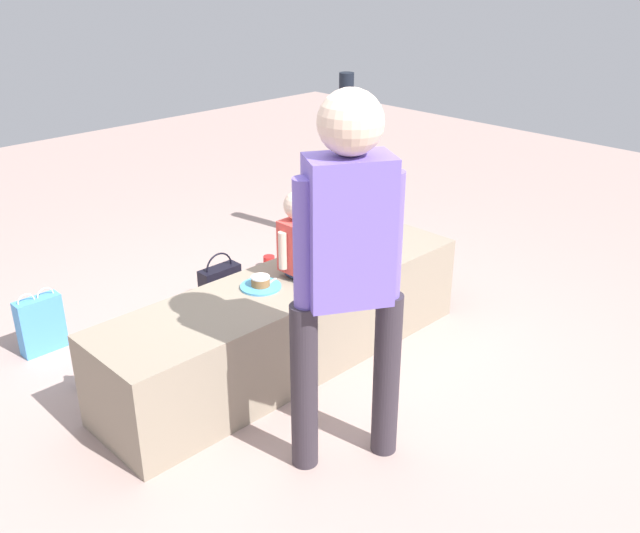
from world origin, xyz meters
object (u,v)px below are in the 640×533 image
object	(u,v)px
cake_plate	(261,284)
gift_bag	(41,324)
water_bottle_far_side	(100,356)
party_cup_red	(269,262)
child_seated	(301,239)
cake_box_white	(306,291)
handbag_black_leather	(220,284)
water_bottle_near_gift	(82,373)
adult_standing	(348,255)

from	to	relation	value
cake_plate	gift_bag	xyz separation A→B (m)	(-0.79, 1.06, -0.36)
water_bottle_far_side	party_cup_red	bearing A→B (deg)	14.96
child_seated	water_bottle_far_side	xyz separation A→B (m)	(-0.94, 0.64, -0.62)
cake_plate	water_bottle_far_side	bearing A→B (deg)	137.82
cake_box_white	handbag_black_leather	world-z (taller)	handbag_black_leather
child_seated	gift_bag	distance (m)	1.62
water_bottle_far_side	water_bottle_near_gift	bearing A→B (deg)	-158.03
child_seated	cake_plate	xyz separation A→B (m)	(-0.26, 0.04, -0.19)
water_bottle_far_side	cake_box_white	distance (m)	1.45
adult_standing	cake_box_white	distance (m)	1.89
water_bottle_far_side	handbag_black_leather	distance (m)	1.03
handbag_black_leather	gift_bag	bearing A→B (deg)	168.23
cake_box_white	handbag_black_leather	xyz separation A→B (m)	(-0.44, 0.36, 0.07)
cake_plate	gift_bag	bearing A→B (deg)	126.53
cake_plate	party_cup_red	xyz separation A→B (m)	(0.93, 1.03, -0.49)
cake_plate	water_bottle_near_gift	xyz separation A→B (m)	(-0.81, 0.55, -0.45)
child_seated	cake_box_white	world-z (taller)	child_seated
gift_bag	water_bottle_near_gift	distance (m)	0.52
child_seated	water_bottle_far_side	size ratio (longest dim) A/B	2.09
cake_box_white	party_cup_red	bearing A→B (deg)	74.30
gift_bag	water_bottle_far_side	bearing A→B (deg)	-75.52
gift_bag	handbag_black_leather	size ratio (longest dim) A/B	1.09
cake_plate	water_bottle_near_gift	size ratio (longest dim) A/B	1.22
handbag_black_leather	cake_box_white	bearing A→B (deg)	-39.52
child_seated	handbag_black_leather	xyz separation A→B (m)	(0.07, 0.87, -0.59)
water_bottle_far_side	cake_box_white	size ratio (longest dim) A/B	0.72
adult_standing	cake_plate	world-z (taller)	adult_standing
child_seated	water_bottle_near_gift	bearing A→B (deg)	151.24
adult_standing	cake_plate	xyz separation A→B (m)	(0.21, 0.83, -0.49)
cake_box_white	handbag_black_leather	distance (m)	0.57
adult_standing	cake_box_white	world-z (taller)	adult_standing
adult_standing	child_seated	bearing A→B (deg)	59.24
party_cup_red	water_bottle_near_gift	bearing A→B (deg)	-164.46
adult_standing	handbag_black_leather	distance (m)	1.96
gift_bag	water_bottle_far_side	world-z (taller)	gift_bag
child_seated	cake_plate	distance (m)	0.33
party_cup_red	cake_plate	bearing A→B (deg)	-131.83
child_seated	gift_bag	xyz separation A→B (m)	(-1.05, 1.10, -0.55)
cake_plate	adult_standing	bearing A→B (deg)	-103.99
gift_bag	child_seated	bearing A→B (deg)	-46.30
party_cup_red	handbag_black_leather	world-z (taller)	handbag_black_leather
gift_bag	water_bottle_far_side	distance (m)	0.48
water_bottle_far_side	cake_plate	bearing A→B (deg)	-42.18
adult_standing	water_bottle_near_gift	world-z (taller)	adult_standing
party_cup_red	cake_box_white	size ratio (longest dim) A/B	0.29
water_bottle_far_side	party_cup_red	size ratio (longest dim) A/B	2.50
gift_bag	party_cup_red	distance (m)	1.72
party_cup_red	handbag_black_leather	bearing A→B (deg)	-161.24
handbag_black_leather	party_cup_red	bearing A→B (deg)	18.76
gift_bag	cake_box_white	distance (m)	1.67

